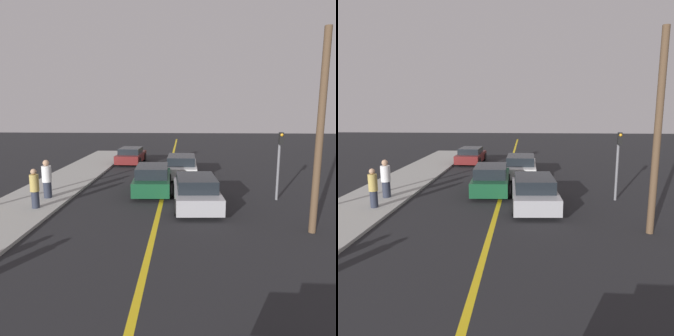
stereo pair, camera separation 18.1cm
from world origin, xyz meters
TOP-DOWN VIEW (x-y plane):
  - road_center_line at (0.00, 18.00)m, footprint 0.20×60.00m
  - sidewalk_left at (-5.97, 16.80)m, footprint 3.29×33.61m
  - car_ahead_center at (1.57, 15.41)m, footprint 2.19×4.52m
  - car_far_distant at (-0.58, 17.84)m, footprint 2.04×4.32m
  - car_parked_left_lot at (0.88, 21.93)m, footprint 2.05×4.52m
  - car_oncoming_far at (-3.15, 26.85)m, footprint 2.05×4.15m
  - pedestrian_far_standing at (-5.23, 14.40)m, footprint 0.37×0.37m
  - pedestrian_by_sign at (-5.38, 16.02)m, footprint 0.44×0.44m
  - traffic_light at (5.45, 16.54)m, footprint 0.18×0.40m
  - utility_pole at (5.54, 12.42)m, footprint 0.24×0.24m

SIDE VIEW (x-z plane):
  - road_center_line at x=0.00m, z-range 0.00..0.01m
  - sidewalk_left at x=-5.97m, z-range 0.00..0.12m
  - car_oncoming_far at x=-3.15m, z-range -0.01..1.24m
  - car_parked_left_lot at x=0.88m, z-range -0.02..1.34m
  - car_ahead_center at x=1.57m, z-range -0.02..1.35m
  - car_far_distant at x=-0.58m, z-range -0.03..1.38m
  - pedestrian_far_standing at x=-5.23m, z-range 0.12..1.80m
  - pedestrian_by_sign at x=-5.38m, z-range 0.11..1.92m
  - traffic_light at x=5.45m, z-range 0.42..3.63m
  - utility_pole at x=5.54m, z-range 0.00..6.84m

